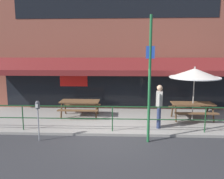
{
  "coord_description": "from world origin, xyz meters",
  "views": [
    {
      "loc": [
        0.33,
        -7.66,
        2.92
      ],
      "look_at": [
        -0.07,
        1.6,
        1.5
      ],
      "focal_mm": 35.0,
      "sensor_mm": 36.0,
      "label": 1
    }
  ],
  "objects": [
    {
      "name": "restaurant_building",
      "position": [
        0.0,
        4.23,
        3.93
      ],
      "size": [
        15.0,
        1.6,
        7.92
      ],
      "color": "brown",
      "rests_on": "ground"
    },
    {
      "name": "ground_plane",
      "position": [
        0.0,
        0.0,
        0.0
      ],
      "size": [
        120.0,
        120.0,
        0.0
      ],
      "primitive_type": "plane",
      "color": "#2D2D30"
    },
    {
      "name": "street_sign_pole",
      "position": [
        1.26,
        -0.45,
        2.17
      ],
      "size": [
        0.28,
        0.09,
        4.23
      ],
      "color": "#1E6033",
      "rests_on": "ground"
    },
    {
      "name": "pedestrian_walking",
      "position": [
        1.83,
        0.81,
        1.06
      ],
      "size": [
        0.32,
        0.61,
        1.71
      ],
      "color": "navy",
      "rests_on": "patio_deck"
    },
    {
      "name": "parking_meter_near",
      "position": [
        -2.52,
        -0.53,
        1.15
      ],
      "size": [
        0.15,
        0.16,
        1.42
      ],
      "color": "gray",
      "rests_on": "ground"
    },
    {
      "name": "patio_umbrella_centre",
      "position": [
        3.5,
        1.91,
        2.18
      ],
      "size": [
        2.14,
        2.14,
        2.38
      ],
      "color": "#B7B2A8",
      "rests_on": "patio_deck"
    },
    {
      "name": "patio_deck",
      "position": [
        0.0,
        2.0,
        0.05
      ],
      "size": [
        15.0,
        4.0,
        0.1
      ],
      "primitive_type": "cube",
      "color": "gray",
      "rests_on": "ground"
    },
    {
      "name": "patio_railing",
      "position": [
        0.0,
        0.3,
        0.8
      ],
      "size": [
        13.84,
        0.04,
        0.97
      ],
      "color": "#194723",
      "rests_on": "patio_deck"
    },
    {
      "name": "picnic_table_left",
      "position": [
        -1.6,
        2.25,
        0.71
      ],
      "size": [
        1.8,
        1.42,
        0.76
      ],
      "color": "brown",
      "rests_on": "patio_deck"
    },
    {
      "name": "picnic_table_centre",
      "position": [
        3.5,
        1.96,
        0.71
      ],
      "size": [
        1.8,
        1.42,
        0.76
      ],
      "color": "brown",
      "rests_on": "patio_deck"
    }
  ]
}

